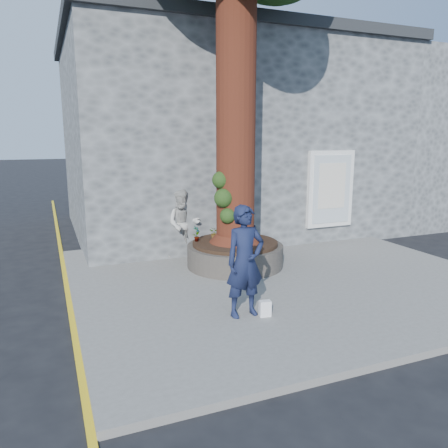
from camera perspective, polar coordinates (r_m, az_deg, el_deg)
name	(u,v)px	position (r m, az deg, el deg)	size (l,w,h in m)	color
ground	(239,304)	(8.63, 1.92, -10.37)	(120.00, 120.00, 0.00)	black
pavement	(281,277)	(10.09, 7.41, -6.82)	(9.00, 8.00, 0.12)	slate
yellow_line	(70,308)	(8.90, -19.45, -10.33)	(0.10, 30.00, 0.01)	yellow
stone_shop	(220,137)	(15.62, -0.48, 11.26)	(10.30, 8.30, 6.30)	#4B4E50
neighbour_shop	(397,141)	(20.02, 21.64, 10.05)	(6.00, 8.00, 6.00)	#4B4E50
planter	(235,254)	(10.54, 1.45, -3.93)	(2.30, 2.30, 0.60)	black
man	(245,261)	(7.50, 2.77, -4.90)	(0.71, 0.47, 1.95)	#141B38
woman	(183,224)	(11.17, -5.35, 0.00)	(0.86, 0.67, 1.76)	#B6B5AE
shopping_bag	(265,309)	(7.75, 5.38, -10.94)	(0.20, 0.12, 0.28)	white
plant_a	(196,234)	(10.46, -3.62, -1.26)	(0.20, 0.14, 0.38)	gray
plant_b	(252,224)	(11.53, 3.63, -0.07)	(0.21, 0.20, 0.38)	gray
plant_c	(233,228)	(11.19, 1.20, -0.47)	(0.20, 0.20, 0.36)	gray
plant_d	(215,233)	(10.72, -1.20, -1.18)	(0.26, 0.23, 0.29)	gray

